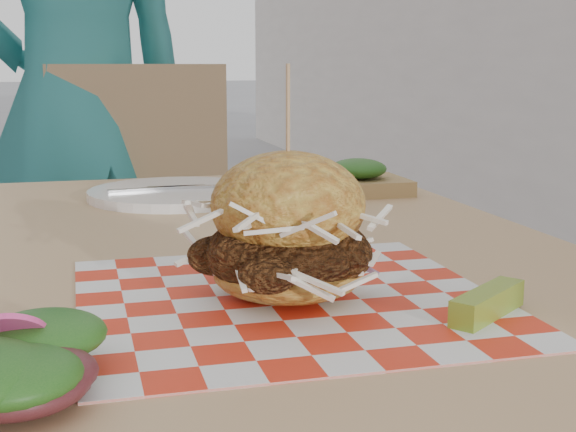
% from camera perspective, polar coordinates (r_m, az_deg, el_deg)
% --- Properties ---
extents(diner, '(0.71, 0.58, 1.69)m').
position_cam_1_polar(diner, '(2.04, -14.63, 7.41)').
color(diner, teal).
rests_on(diner, ground).
extents(patio_table, '(0.80, 1.20, 0.75)m').
position_cam_1_polar(patio_table, '(0.90, -4.77, -7.50)').
color(patio_table, tan).
rests_on(patio_table, ground).
extents(patio_chair, '(0.47, 0.48, 0.95)m').
position_cam_1_polar(patio_chair, '(1.89, -9.74, -1.55)').
color(patio_chair, tan).
rests_on(patio_chair, ground).
extents(paper_liner, '(0.36, 0.36, 0.00)m').
position_cam_1_polar(paper_liner, '(0.71, 0.00, -5.91)').
color(paper_liner, red).
rests_on(paper_liner, patio_table).
extents(sandwich, '(0.18, 0.18, 0.20)m').
position_cam_1_polar(sandwich, '(0.69, 0.00, -1.38)').
color(sandwich, gold).
rests_on(sandwich, paper_liner).
extents(pickle_spear, '(0.09, 0.07, 0.02)m').
position_cam_1_polar(pickle_spear, '(0.67, 14.01, -6.02)').
color(pickle_spear, olive).
rests_on(pickle_spear, paper_liner).
extents(place_setting, '(0.27, 0.27, 0.02)m').
position_cam_1_polar(place_setting, '(1.24, -7.88, 1.61)').
color(place_setting, white).
rests_on(place_setting, patio_table).
extents(kraft_tray, '(0.15, 0.12, 0.06)m').
position_cam_1_polar(kraft_tray, '(1.27, 5.00, 2.60)').
color(kraft_tray, '#9C7A47').
rests_on(kraft_tray, patio_table).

